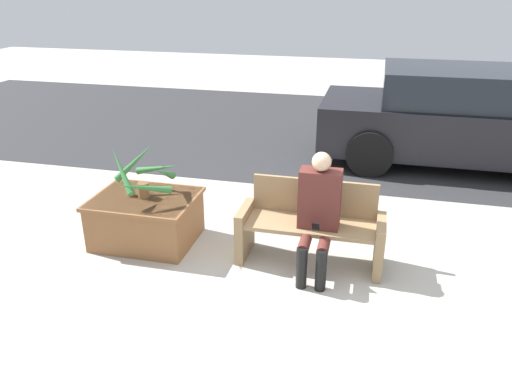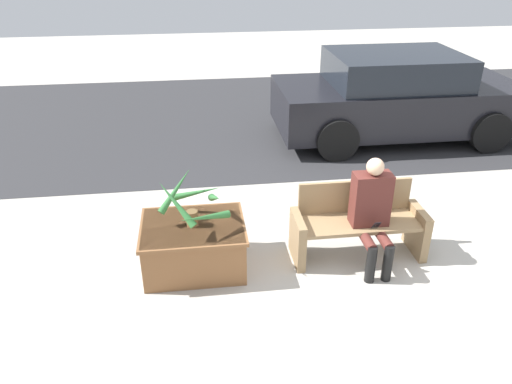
{
  "view_description": "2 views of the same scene",
  "coord_description": "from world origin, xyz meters",
  "views": [
    {
      "loc": [
        0.38,
        -3.96,
        2.71
      ],
      "look_at": [
        -0.73,
        0.62,
        0.69
      ],
      "focal_mm": 35.0,
      "sensor_mm": 36.0,
      "label": 1
    },
    {
      "loc": [
        -1.89,
        -4.0,
        3.27
      ],
      "look_at": [
        -1.26,
        0.77,
        0.76
      ],
      "focal_mm": 35.0,
      "sensor_mm": 36.0,
      "label": 2
    }
  ],
  "objects": [
    {
      "name": "ground_plane",
      "position": [
        0.0,
        0.0,
        0.0
      ],
      "size": [
        30.0,
        30.0,
        0.0
      ],
      "primitive_type": "plane",
      "color": "#ADA89E"
    },
    {
      "name": "road_surface",
      "position": [
        0.0,
        5.45,
        0.0
      ],
      "size": [
        20.0,
        6.0,
        0.01
      ],
      "primitive_type": "cube",
      "color": "#2D2D30",
      "rests_on": "ground_plane"
    },
    {
      "name": "bench",
      "position": [
        -0.14,
        0.57,
        0.39
      ],
      "size": [
        1.47,
        0.51,
        0.83
      ],
      "color": "#8C704C",
      "rests_on": "ground_plane"
    },
    {
      "name": "person_seated",
      "position": [
        -0.06,
        0.4,
        0.66
      ],
      "size": [
        0.4,
        0.6,
        1.22
      ],
      "color": "#51231E",
      "rests_on": "ground_plane"
    },
    {
      "name": "planter_box",
      "position": [
        -1.96,
        0.55,
        0.28
      ],
      "size": [
        1.1,
        0.88,
        0.53
      ],
      "color": "brown",
      "rests_on": "ground_plane"
    },
    {
      "name": "potted_plant",
      "position": [
        -1.94,
        0.56,
        0.79
      ],
      "size": [
        0.76,
        0.78,
        0.57
      ],
      "color": "brown",
      "rests_on": "planter_box"
    },
    {
      "name": "parked_car",
      "position": [
        1.64,
        4.06,
        0.73
      ],
      "size": [
        4.19,
        1.98,
        1.48
      ],
      "color": "black",
      "rests_on": "ground_plane"
    }
  ]
}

